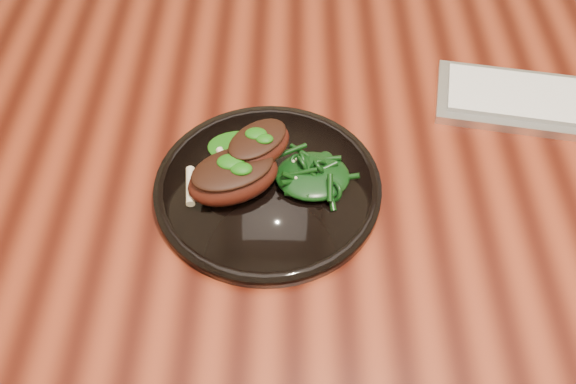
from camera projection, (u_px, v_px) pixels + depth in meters
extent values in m
plane|color=brown|center=(394.00, 384.00, 1.41)|extent=(4.00, 4.00, 0.00)
cube|color=#340D06|center=(464.00, 159.00, 0.85)|extent=(1.60, 0.80, 0.04)
cylinder|color=#39140D|center=(51.00, 158.00, 1.36)|extent=(0.06, 0.06, 0.71)
cylinder|color=black|center=(268.00, 188.00, 0.78)|extent=(0.28, 0.28, 0.02)
torus|color=black|center=(268.00, 187.00, 0.78)|extent=(0.27, 0.27, 0.01)
cylinder|color=black|center=(268.00, 185.00, 0.78)|extent=(0.18, 0.18, 0.00)
ellipsoid|color=#43150D|center=(234.00, 178.00, 0.75)|extent=(0.13, 0.11, 0.04)
ellipsoid|color=black|center=(233.00, 168.00, 0.74)|extent=(0.12, 0.10, 0.01)
cylinder|color=beige|center=(190.00, 186.00, 0.76)|extent=(0.02, 0.05, 0.01)
ellipsoid|color=#0B4407|center=(232.00, 165.00, 0.73)|extent=(0.03, 0.02, 0.01)
ellipsoid|color=#43150D|center=(258.00, 147.00, 0.76)|extent=(0.10, 0.10, 0.03)
ellipsoid|color=black|center=(257.00, 139.00, 0.75)|extent=(0.09, 0.09, 0.01)
cylinder|color=beige|center=(226.00, 162.00, 0.76)|extent=(0.03, 0.04, 0.01)
ellipsoid|color=#0B4407|center=(257.00, 136.00, 0.75)|extent=(0.03, 0.02, 0.01)
ellipsoid|color=#0B4407|center=(242.00, 147.00, 0.81)|extent=(0.09, 0.06, 0.01)
ellipsoid|color=black|center=(313.00, 176.00, 0.77)|extent=(0.09, 0.08, 0.02)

